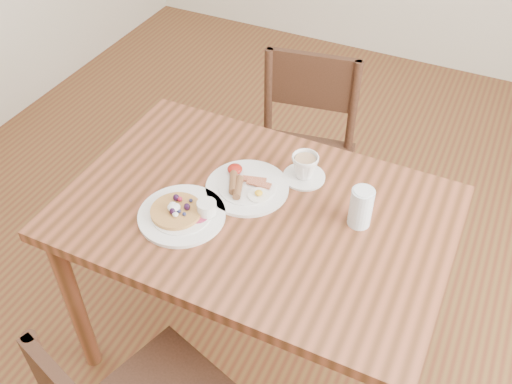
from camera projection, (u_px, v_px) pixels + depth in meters
ground at (256, 343)px, 2.29m from camera, size 5.00×5.00×0.00m
dining_table at (256, 230)px, 1.85m from camera, size 1.20×0.80×0.75m
chair_far at (301, 152)px, 2.40m from camera, size 0.48×0.48×0.88m
pancake_plate at (183, 213)px, 1.74m from camera, size 0.27×0.27×0.06m
breakfast_plate at (246, 186)px, 1.84m from camera, size 0.27×0.27×0.04m
teacup_saucer at (305, 168)px, 1.86m from camera, size 0.14×0.14×0.09m
water_glass at (361, 207)px, 1.69m from camera, size 0.07×0.07×0.13m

